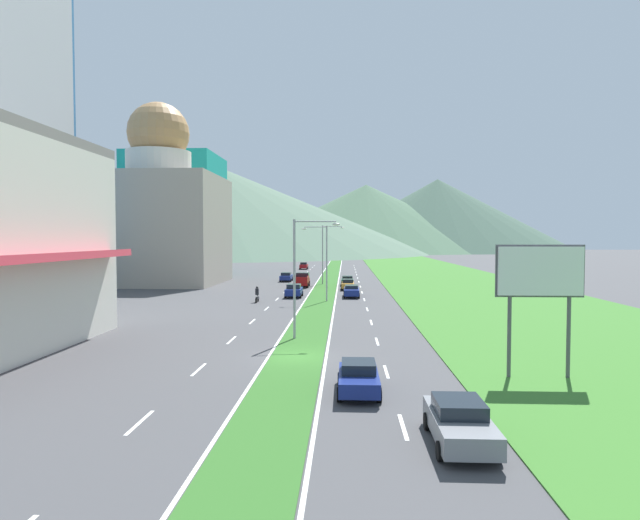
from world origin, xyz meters
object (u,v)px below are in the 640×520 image
object	(u,v)px
car_3	(352,291)
motorcycle_rider	(257,296)
car_1	(286,277)
car_2	(347,281)
car_0	(359,377)
street_lamp_mid	(324,258)
car_4	(460,422)
pickup_truck_0	(302,280)
street_lamp_far	(325,250)
street_lamp_near	(300,269)
billboard_roadside	(540,279)
car_6	(294,291)
car_7	(304,266)
car_5	(348,284)

from	to	relation	value
car_3	motorcycle_rider	world-z (taller)	motorcycle_rider
car_1	car_2	bearing A→B (deg)	-125.29
car_1	car_0	bearing A→B (deg)	-170.68
street_lamp_mid	car_4	world-z (taller)	street_lamp_mid
car_4	pickup_truck_0	size ratio (longest dim) A/B	0.83
street_lamp_far	car_3	xyz separation A→B (m)	(3.88, -17.60, -4.54)
street_lamp_near	car_1	xyz separation A→B (m)	(-6.57, 50.22, -4.21)
street_lamp_near	pickup_truck_0	xyz separation A→B (m)	(-3.18, 40.63, -3.99)
car_4	car_1	bearing A→B (deg)	-168.77
street_lamp_far	pickup_truck_0	bearing A→B (deg)	-127.69
street_lamp_near	billboard_roadside	distance (m)	16.47
billboard_roadside	car_6	distance (m)	40.37
car_0	car_7	xyz separation A→B (m)	(-10.14, 97.40, 0.06)
street_lamp_near	car_4	xyz separation A→B (m)	(7.18, -19.04, -4.19)
billboard_roadside	car_2	distance (m)	54.12
car_5	street_lamp_mid	bearing A→B (deg)	-11.20
street_lamp_near	car_2	world-z (taller)	street_lamp_near
street_lamp_near	car_2	distance (m)	43.43
street_lamp_near	car_7	xyz separation A→B (m)	(-6.32, 84.33, -4.16)
car_3	car_6	xyz separation A→B (m)	(-6.98, -0.47, 0.05)
car_2	pickup_truck_0	xyz separation A→B (m)	(-6.69, -2.45, 0.25)
street_lamp_far	car_7	distance (m)	40.27
pickup_truck_0	car_7	bearing A→B (deg)	4.11
street_lamp_far	car_1	world-z (taller)	street_lamp_far
car_5	motorcycle_rider	xyz separation A→B (m)	(-10.17, -14.96, -0.00)
car_6	car_7	size ratio (longest dim) A/B	0.97
pickup_truck_0	street_lamp_near	bearing A→B (deg)	-175.52
car_6	pickup_truck_0	world-z (taller)	pickup_truck_0
car_4	car_5	bearing A→B (deg)	-176.23
motorcycle_rider	pickup_truck_0	bearing A→B (deg)	-10.21
car_2	pickup_truck_0	size ratio (longest dim) A/B	0.82
motorcycle_rider	car_1	bearing A→B (deg)	-0.13
street_lamp_mid	car_6	world-z (taller)	street_lamp_mid
car_0	car_6	bearing A→B (deg)	-170.25
car_1	pickup_truck_0	size ratio (longest dim) A/B	0.83
billboard_roadside	motorcycle_rider	distance (m)	37.38
car_2	car_5	world-z (taller)	car_5
street_lamp_near	street_lamp_mid	size ratio (longest dim) A/B	0.99
street_lamp_near	billboard_roadside	bearing A→B (deg)	-37.38
car_4	car_0	bearing A→B (deg)	-150.55
car_0	pickup_truck_0	distance (m)	54.15
car_3	pickup_truck_0	world-z (taller)	pickup_truck_0
car_1	street_lamp_near	bearing A→B (deg)	-172.54
street_lamp_mid	billboard_roadside	world-z (taller)	street_lamp_mid
car_3	street_lamp_near	bearing A→B (deg)	-8.25
street_lamp_far	car_1	distance (m)	9.67
car_2	pickup_truck_0	distance (m)	7.13
street_lamp_mid	car_1	distance (m)	29.06
car_4	pickup_truck_0	bearing A→B (deg)	-170.14
street_lamp_mid	car_4	bearing A→B (deg)	-81.19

